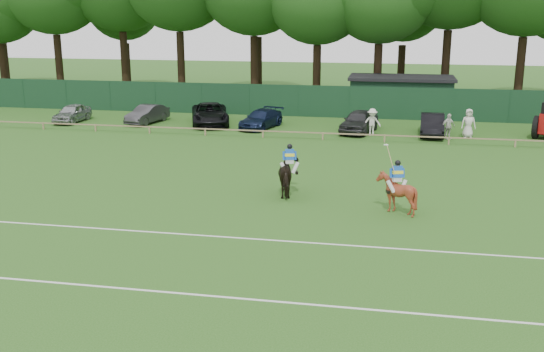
% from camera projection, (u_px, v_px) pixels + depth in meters
% --- Properties ---
extents(ground, '(160.00, 160.00, 0.00)m').
position_uv_depth(ground, '(245.00, 229.00, 24.78)').
color(ground, '#1E4C14').
rests_on(ground, ground).
extents(horse_dark, '(1.53, 2.42, 1.89)m').
position_uv_depth(horse_dark, '(289.00, 175.00, 29.13)').
color(horse_dark, black).
rests_on(horse_dark, ground).
extents(horse_chestnut, '(1.79, 1.90, 1.73)m').
position_uv_depth(horse_chestnut, '(396.00, 193.00, 26.61)').
color(horse_chestnut, maroon).
rests_on(horse_chestnut, ground).
extents(sedan_silver, '(1.63, 3.98, 1.35)m').
position_uv_depth(sedan_silver, '(72.00, 113.00, 48.10)').
color(sedan_silver, '#9FA0A4').
rests_on(sedan_silver, ground).
extents(sedan_grey, '(2.29, 4.31, 1.35)m').
position_uv_depth(sedan_grey, '(147.00, 114.00, 47.64)').
color(sedan_grey, '#313134').
rests_on(sedan_grey, ground).
extents(suv_black, '(4.24, 6.18, 1.57)m').
position_uv_depth(suv_black, '(210.00, 114.00, 46.98)').
color(suv_black, black).
rests_on(suv_black, ground).
extents(sedan_navy, '(2.93, 4.82, 1.30)m').
position_uv_depth(sedan_navy, '(261.00, 119.00, 45.69)').
color(sedan_navy, '#121C39').
rests_on(sedan_navy, ground).
extents(hatch_grey, '(2.84, 4.88, 1.56)m').
position_uv_depth(hatch_grey, '(359.00, 121.00, 44.03)').
color(hatch_grey, '#2C2D2F').
rests_on(hatch_grey, ground).
extents(estate_black, '(1.72, 4.50, 1.46)m').
position_uv_depth(estate_black, '(432.00, 125.00, 42.97)').
color(estate_black, black).
rests_on(estate_black, ground).
extents(spectator_left, '(1.32, 0.96, 1.83)m').
position_uv_depth(spectator_left, '(372.00, 122.00, 42.88)').
color(spectator_left, silver).
rests_on(spectator_left, ground).
extents(spectator_mid, '(1.06, 0.87, 1.70)m').
position_uv_depth(spectator_mid, '(448.00, 126.00, 41.70)').
color(spectator_mid, beige).
rests_on(spectator_mid, ground).
extents(spectator_right, '(0.99, 0.69, 1.93)m').
position_uv_depth(spectator_right, '(468.00, 123.00, 42.16)').
color(spectator_right, silver).
rests_on(spectator_right, ground).
extents(rider_dark, '(0.93, 0.48, 1.41)m').
position_uv_depth(rider_dark, '(290.00, 158.00, 28.91)').
color(rider_dark, silver).
rests_on(rider_dark, ground).
extents(rider_chestnut, '(0.98, 0.53, 2.05)m').
position_uv_depth(rider_chestnut, '(397.00, 175.00, 26.40)').
color(rider_chestnut, silver).
rests_on(rider_chestnut, ground).
extents(pitch_lines, '(60.00, 5.10, 0.01)m').
position_uv_depth(pitch_lines, '(221.00, 263.00, 21.45)').
color(pitch_lines, silver).
rests_on(pitch_lines, ground).
extents(pitch_rail, '(62.10, 0.10, 0.50)m').
position_uv_depth(pitch_rail, '(308.00, 133.00, 41.76)').
color(pitch_rail, '#997F5B').
rests_on(pitch_rail, ground).
extents(perimeter_fence, '(92.08, 0.08, 2.50)m').
position_uv_depth(perimeter_fence, '(323.00, 101.00, 50.10)').
color(perimeter_fence, '#14351E').
rests_on(perimeter_fence, ground).
extents(utility_shed, '(8.40, 4.40, 3.04)m').
position_uv_depth(utility_shed, '(401.00, 95.00, 51.78)').
color(utility_shed, '#14331E').
rests_on(utility_shed, ground).
extents(tree_row, '(96.00, 12.00, 21.00)m').
position_uv_depth(tree_row, '(355.00, 104.00, 57.65)').
color(tree_row, '#26561C').
rests_on(tree_row, ground).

